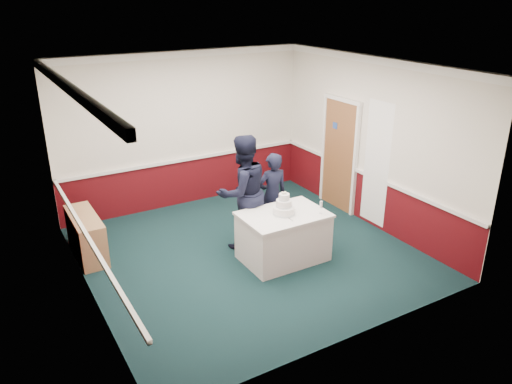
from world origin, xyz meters
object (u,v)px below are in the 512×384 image
champagne_flute (321,205)px  person_man (243,192)px  wedding_cake (284,207)px  cake_knife (289,219)px  sideboard (86,236)px  person_woman (272,195)px  cake_table (283,236)px

champagne_flute → person_man: person_man is taller
wedding_cake → cake_knife: size_ratio=1.65×
sideboard → person_woman: (2.95, -0.89, 0.40)m
cake_knife → person_woman: person_woman is taller
cake_table → wedding_cake: wedding_cake is taller
cake_table → cake_knife: size_ratio=6.00×
cake_knife → wedding_cake: bearing=84.4°
cake_knife → person_woman: (0.32, 1.00, -0.04)m
sideboard → champagne_flute: size_ratio=5.85×
cake_table → cake_knife: bearing=-98.5°
cake_table → champagne_flute: (0.50, -0.28, 0.53)m
sideboard → champagne_flute: champagne_flute is taller
person_man → wedding_cake: bearing=109.5°
cake_table → champagne_flute: size_ratio=6.44×
cake_table → cake_knife: 0.44m
wedding_cake → sideboard: bearing=147.6°
sideboard → cake_knife: 3.27m
person_man → person_woman: size_ratio=1.27×
cake_knife → champagne_flute: bearing=-5.7°
cake_table → wedding_cake: (0.00, 0.00, 0.50)m
sideboard → person_man: bearing=-22.2°
person_man → person_woman: (0.61, 0.06, -0.20)m
cake_knife → champagne_flute: (0.53, -0.08, 0.14)m
wedding_cake → champagne_flute: size_ratio=1.78×
wedding_cake → cake_knife: (-0.03, -0.20, -0.11)m
sideboard → wedding_cake: wedding_cake is taller
cake_table → person_woman: person_woman is taller
wedding_cake → person_man: (-0.32, 0.73, 0.06)m
champagne_flute → person_woman: (-0.21, 1.08, -0.17)m
sideboard → person_woman: 3.11m
cake_knife → champagne_flute: 0.55m
sideboard → cake_knife: bearing=-35.6°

